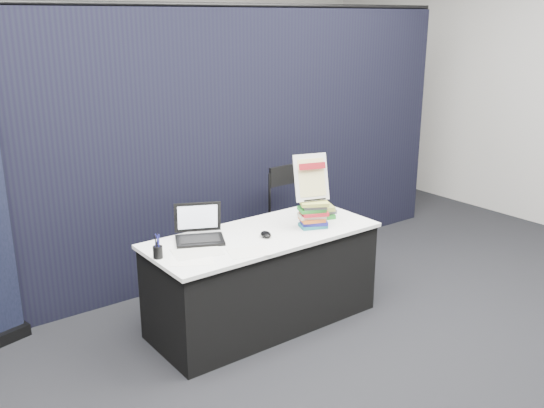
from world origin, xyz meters
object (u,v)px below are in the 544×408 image
(display_table, at_px, (263,278))
(book_stack_short, at_px, (318,211))
(stacking_chair, at_px, (301,218))
(book_stack_tall, at_px, (313,214))
(laptop, at_px, (196,232))
(info_sign, at_px, (311,178))

(display_table, height_order, book_stack_short, book_stack_short)
(book_stack_short, height_order, stacking_chair, stacking_chair)
(book_stack_tall, bearing_deg, laptop, 160.87)
(display_table, bearing_deg, book_stack_short, 3.98)
(laptop, height_order, book_stack_short, laptop)
(info_sign, bearing_deg, book_stack_short, 50.67)
(laptop, xyz_separation_m, book_stack_tall, (0.87, -0.30, 0.05))
(laptop, relative_size, book_stack_short, 1.48)
(laptop, distance_m, book_stack_short, 1.08)
(book_stack_tall, relative_size, book_stack_short, 0.85)
(book_stack_short, bearing_deg, laptop, 172.56)
(book_stack_short, distance_m, stacking_chair, 0.56)
(laptop, bearing_deg, stacking_chair, 39.87)
(book_stack_tall, distance_m, info_sign, 0.29)
(book_stack_tall, height_order, stacking_chair, stacking_chair)
(display_table, xyz_separation_m, book_stack_tall, (0.40, -0.12, 0.48))
(display_table, bearing_deg, info_sign, -12.78)
(info_sign, height_order, stacking_chair, info_sign)
(book_stack_tall, bearing_deg, book_stack_short, 39.28)
(stacking_chair, bearing_deg, info_sign, -125.49)
(book_stack_short, relative_size, info_sign, 0.76)
(display_table, relative_size, laptop, 4.29)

